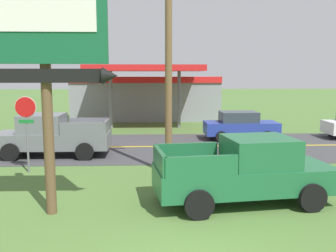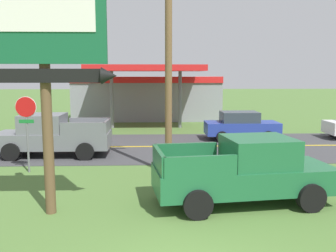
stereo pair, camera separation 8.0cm
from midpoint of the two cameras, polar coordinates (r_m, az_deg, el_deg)
The scene contains 9 objects.
road_asphalt at distance 19.62m, azimuth -0.74°, elevation -3.17°, with size 140.00×8.00×0.02m, color #3D3D3F.
road_centre_line at distance 19.62m, azimuth -0.74°, elevation -3.13°, with size 126.00×0.20×0.01m, color gold.
motel_sign at distance 10.22m, azimuth -18.47°, elevation 12.15°, with size 3.55×0.54×6.68m.
stop_sign at distance 15.21m, azimuth -20.99°, elevation 0.76°, with size 0.80×0.08×2.95m.
utility_pole at distance 13.99m, azimuth -0.08°, elevation 12.13°, with size 1.67×0.26×9.08m.
gas_station at distance 32.05m, azimuth -3.40°, elevation 4.62°, with size 12.00×11.50×4.40m.
pickup_green_parked_on_lawn at distance 11.25m, azimuth 11.62°, elevation -6.76°, with size 5.41×2.74×1.96m.
pickup_grey_on_road at distance 18.10m, azimuth -17.48°, elevation -1.41°, with size 5.20×2.24×1.96m.
car_blue_mid_lane at distance 22.04m, azimuth 10.88°, elevation 0.08°, with size 4.20×2.00×1.64m.
Camera 1 is at (-0.61, -6.25, 3.79)m, focal length 39.89 mm.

